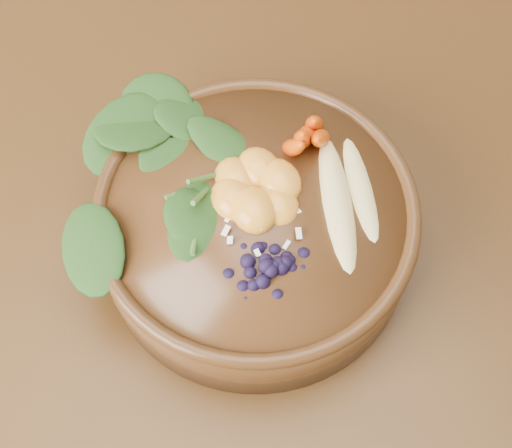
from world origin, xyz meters
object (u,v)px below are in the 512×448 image
object	(u,v)px
stoneware_bowl	(256,229)
carrot_cluster	(305,104)
dining_table	(268,171)
mandarin_cluster	(256,181)
banana_halves	(351,187)
blueberry_pile	(267,259)
kale_heap	(199,142)

from	to	relation	value
stoneware_bowl	carrot_cluster	bearing A→B (deg)	36.79
dining_table	mandarin_cluster	world-z (taller)	mandarin_cluster
dining_table	banana_halves	distance (m)	0.25
stoneware_bowl	blueberry_pile	distance (m)	0.09
blueberry_pile	kale_heap	bearing A→B (deg)	92.28
blueberry_pile	dining_table	bearing A→B (deg)	62.93
stoneware_bowl	carrot_cluster	xyz separation A→B (m)	(0.08, 0.06, 0.09)
carrot_cluster	banana_halves	size ratio (longest dim) A/B	0.52
banana_halves	dining_table	bearing A→B (deg)	111.41
stoneware_bowl	banana_halves	bearing A→B (deg)	-16.78
dining_table	mandarin_cluster	size ratio (longest dim) A/B	16.10
banana_halves	mandarin_cluster	size ratio (longest dim) A/B	1.68
stoneware_bowl	dining_table	bearing A→B (deg)	58.62
carrot_cluster	blueberry_pile	size ratio (longest dim) A/B	0.60
kale_heap	stoneware_bowl	bearing A→B (deg)	-72.65
blueberry_pile	carrot_cluster	bearing A→B (deg)	50.93
kale_heap	mandarin_cluster	xyz separation A→B (m)	(0.03, -0.06, -0.01)
kale_heap	carrot_cluster	distance (m)	0.11
banana_halves	mandarin_cluster	world-z (taller)	mandarin_cluster
dining_table	blueberry_pile	xyz separation A→B (m)	(-0.10, -0.20, 0.20)
carrot_cluster	mandarin_cluster	xyz separation A→B (m)	(-0.07, -0.04, -0.03)
stoneware_bowl	banana_halves	xyz separation A→B (m)	(0.09, -0.03, 0.06)
carrot_cluster	blueberry_pile	distance (m)	0.16
blueberry_pile	banana_halves	bearing A→B (deg)	18.97
stoneware_bowl	blueberry_pile	world-z (taller)	blueberry_pile
blueberry_pile	mandarin_cluster	bearing A→B (deg)	71.22
stoneware_bowl	blueberry_pile	xyz separation A→B (m)	(-0.02, -0.06, 0.06)
stoneware_bowl	carrot_cluster	world-z (taller)	carrot_cluster
carrot_cluster	banana_halves	distance (m)	0.09
carrot_cluster	banana_halves	xyz separation A→B (m)	(0.01, -0.09, -0.03)
carrot_cluster	blueberry_pile	world-z (taller)	carrot_cluster
dining_table	kale_heap	size ratio (longest dim) A/B	7.79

